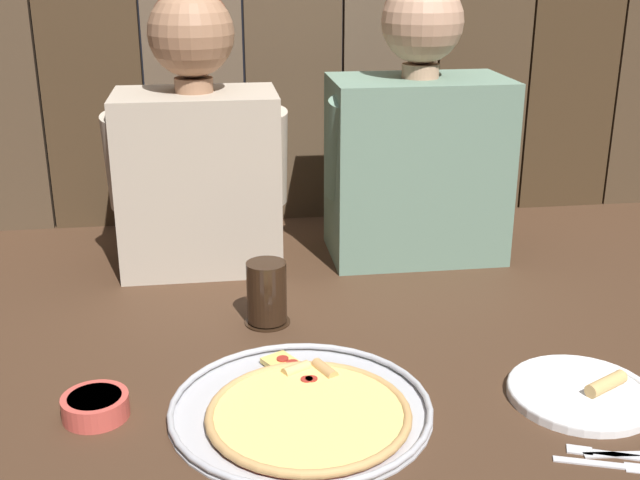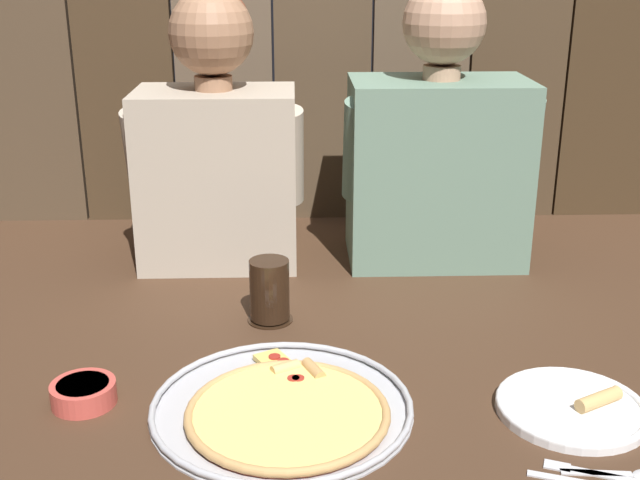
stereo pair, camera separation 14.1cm
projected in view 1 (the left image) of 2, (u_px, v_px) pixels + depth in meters
The scene contains 9 objects.
ground_plane at pixel (344, 356), 1.38m from camera, with size 3.20×3.20×0.00m, color #422B1C.
pizza_tray at pixel (304, 410), 1.21m from camera, with size 0.40×0.40×0.03m.
dinner_plate at pixel (581, 392), 1.25m from camera, with size 0.23×0.23×0.03m.
drinking_glass at pixel (267, 294), 1.49m from camera, with size 0.09×0.09×0.12m.
dipping_bowl at pixel (95, 405), 1.20m from camera, with size 0.10×0.10×0.03m.
table_fork at pixel (610, 453), 1.11m from camera, with size 0.13×0.06×0.01m.
table_knife at pixel (613, 465), 1.09m from camera, with size 0.15×0.07×0.01m.
diner_left at pixel (197, 145), 1.70m from camera, with size 0.38×0.22×0.60m.
diner_right at pixel (418, 139), 1.76m from camera, with size 0.42×0.23×0.61m.
Camera 1 is at (-0.21, -1.21, 0.66)m, focal length 44.85 mm.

